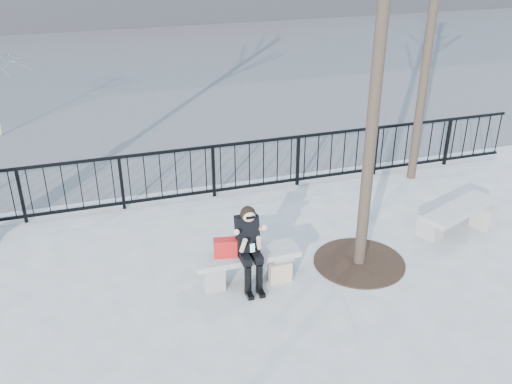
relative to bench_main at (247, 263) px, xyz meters
name	(u,v)px	position (x,y,z in m)	size (l,w,h in m)	color
ground	(247,279)	(0.00, 0.00, -0.30)	(120.00, 120.00, 0.00)	gray
street_surface	(135,62)	(0.00, 15.00, -0.30)	(60.00, 23.00, 0.01)	#474747
railing	(204,172)	(0.00, 3.00, 0.25)	(14.00, 0.06, 1.10)	black
tree_grate	(359,262)	(1.90, -0.10, -0.29)	(1.50, 1.50, 0.02)	black
bench_main	(247,263)	(0.00, 0.00, 0.00)	(1.65, 0.46, 0.49)	gray
bench_second	(459,216)	(4.05, 0.32, 0.00)	(1.67, 0.47, 0.50)	gray
seated_woman	(250,248)	(0.00, -0.16, 0.37)	(0.50, 0.64, 1.34)	black
handbag	(225,248)	(-0.33, 0.02, 0.33)	(0.35, 0.17, 0.29)	#B51616
shopping_bag	(280,272)	(0.48, -0.20, -0.13)	(0.35, 0.13, 0.33)	beige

